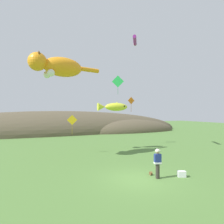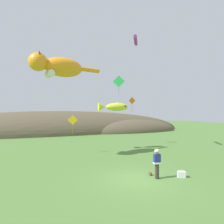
{
  "view_description": "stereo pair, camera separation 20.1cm",
  "coord_description": "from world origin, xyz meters",
  "px_view_note": "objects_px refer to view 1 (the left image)",
  "views": [
    {
      "loc": [
        -6.35,
        -10.15,
        4.03
      ],
      "look_at": [
        0.0,
        4.0,
        4.01
      ],
      "focal_mm": 32.0,
      "sensor_mm": 36.0,
      "label": 1
    },
    {
      "loc": [
        -6.16,
        -10.23,
        4.03
      ],
      "look_at": [
        0.0,
        4.0,
        4.01
      ],
      "focal_mm": 32.0,
      "sensor_mm": 36.0,
      "label": 2
    }
  ],
  "objects_px": {
    "kite_tube_streamer": "(135,41)",
    "kite_diamond_green": "(118,82)",
    "picnic_cooler": "(182,174)",
    "kite_fish_windsock": "(113,107)",
    "kite_diamond_gold": "(72,120)",
    "kite_spool": "(151,173)",
    "kite_giant_cat": "(58,67)",
    "festival_attendant": "(158,163)",
    "kite_diamond_orange": "(131,101)"
  },
  "relations": [
    {
      "from": "festival_attendant",
      "to": "kite_tube_streamer",
      "type": "bearing_deg",
      "value": 67.46
    },
    {
      "from": "picnic_cooler",
      "to": "kite_fish_windsock",
      "type": "relative_size",
      "value": 0.17
    },
    {
      "from": "kite_diamond_green",
      "to": "kite_diamond_orange",
      "type": "height_order",
      "value": "kite_diamond_green"
    },
    {
      "from": "kite_fish_windsock",
      "to": "kite_tube_streamer",
      "type": "xyz_separation_m",
      "value": [
        2.3,
        -0.67,
        7.24
      ]
    },
    {
      "from": "kite_fish_windsock",
      "to": "kite_diamond_orange",
      "type": "xyz_separation_m",
      "value": [
        2.79,
        1.0,
        0.76
      ]
    },
    {
      "from": "kite_spool",
      "to": "kite_giant_cat",
      "type": "height_order",
      "value": "kite_giant_cat"
    },
    {
      "from": "picnic_cooler",
      "to": "kite_diamond_orange",
      "type": "bearing_deg",
      "value": 76.32
    },
    {
      "from": "festival_attendant",
      "to": "kite_diamond_orange",
      "type": "distance_m",
      "value": 12.22
    },
    {
      "from": "kite_diamond_green",
      "to": "picnic_cooler",
      "type": "bearing_deg",
      "value": -96.94
    },
    {
      "from": "kite_spool",
      "to": "kite_tube_streamer",
      "type": "xyz_separation_m",
      "value": [
        3.73,
        8.27,
        11.69
      ]
    },
    {
      "from": "kite_fish_windsock",
      "to": "festival_attendant",
      "type": "bearing_deg",
      "value": -98.36
    },
    {
      "from": "picnic_cooler",
      "to": "kite_tube_streamer",
      "type": "relative_size",
      "value": 0.25
    },
    {
      "from": "kite_spool",
      "to": "kite_tube_streamer",
      "type": "distance_m",
      "value": 14.8
    },
    {
      "from": "picnic_cooler",
      "to": "kite_giant_cat",
      "type": "relative_size",
      "value": 0.09
    },
    {
      "from": "kite_spool",
      "to": "kite_diamond_green",
      "type": "bearing_deg",
      "value": 74.67
    },
    {
      "from": "kite_diamond_green",
      "to": "kite_fish_windsock",
      "type": "bearing_deg",
      "value": -127.22
    },
    {
      "from": "kite_diamond_green",
      "to": "kite_giant_cat",
      "type": "bearing_deg",
      "value": -154.96
    },
    {
      "from": "kite_diamond_green",
      "to": "kite_spool",
      "type": "bearing_deg",
      "value": -105.33
    },
    {
      "from": "kite_diamond_green",
      "to": "kite_tube_streamer",
      "type": "bearing_deg",
      "value": -75.58
    },
    {
      "from": "picnic_cooler",
      "to": "kite_diamond_orange",
      "type": "xyz_separation_m",
      "value": [
        2.67,
        10.99,
        5.14
      ]
    },
    {
      "from": "picnic_cooler",
      "to": "kite_diamond_gold",
      "type": "bearing_deg",
      "value": 116.04
    },
    {
      "from": "kite_tube_streamer",
      "to": "kite_fish_windsock",
      "type": "bearing_deg",
      "value": 163.78
    },
    {
      "from": "kite_spool",
      "to": "picnic_cooler",
      "type": "xyz_separation_m",
      "value": [
        1.55,
        -1.05,
        0.06
      ]
    },
    {
      "from": "kite_fish_windsock",
      "to": "kite_giant_cat",
      "type": "bearing_deg",
      "value": -166.34
    },
    {
      "from": "kite_giant_cat",
      "to": "kite_diamond_green",
      "type": "xyz_separation_m",
      "value": [
        7.62,
        3.56,
        -0.36
      ]
    },
    {
      "from": "kite_tube_streamer",
      "to": "kite_diamond_gold",
      "type": "relative_size",
      "value": 1.22
    },
    {
      "from": "picnic_cooler",
      "to": "kite_fish_windsock",
      "type": "height_order",
      "value": "kite_fish_windsock"
    },
    {
      "from": "festival_attendant",
      "to": "kite_tube_streamer",
      "type": "relative_size",
      "value": 0.77
    },
    {
      "from": "kite_spool",
      "to": "kite_diamond_gold",
      "type": "height_order",
      "value": "kite_diamond_gold"
    },
    {
      "from": "picnic_cooler",
      "to": "kite_diamond_orange",
      "type": "relative_size",
      "value": 0.33
    },
    {
      "from": "kite_spool",
      "to": "kite_fish_windsock",
      "type": "xyz_separation_m",
      "value": [
        1.43,
        8.94,
        4.45
      ]
    },
    {
      "from": "picnic_cooler",
      "to": "kite_fish_windsock",
      "type": "xyz_separation_m",
      "value": [
        -0.12,
        9.99,
        4.39
      ]
    },
    {
      "from": "kite_tube_streamer",
      "to": "kite_diamond_green",
      "type": "xyz_separation_m",
      "value": [
        -0.71,
        2.76,
        -4.14
      ]
    },
    {
      "from": "festival_attendant",
      "to": "kite_diamond_gold",
      "type": "height_order",
      "value": "kite_diamond_gold"
    },
    {
      "from": "kite_tube_streamer",
      "to": "kite_diamond_green",
      "type": "height_order",
      "value": "kite_tube_streamer"
    },
    {
      "from": "festival_attendant",
      "to": "kite_tube_streamer",
      "type": "xyz_separation_m",
      "value": [
        3.71,
        8.95,
        10.85
      ]
    },
    {
      "from": "kite_spool",
      "to": "picnic_cooler",
      "type": "bearing_deg",
      "value": -34.13
    },
    {
      "from": "kite_spool",
      "to": "kite_diamond_green",
      "type": "height_order",
      "value": "kite_diamond_green"
    },
    {
      "from": "kite_fish_windsock",
      "to": "kite_diamond_gold",
      "type": "height_order",
      "value": "kite_fish_windsock"
    },
    {
      "from": "kite_diamond_green",
      "to": "kite_diamond_orange",
      "type": "distance_m",
      "value": 2.86
    },
    {
      "from": "picnic_cooler",
      "to": "kite_diamond_gold",
      "type": "height_order",
      "value": "kite_diamond_gold"
    },
    {
      "from": "kite_giant_cat",
      "to": "kite_diamond_orange",
      "type": "distance_m",
      "value": 9.55
    },
    {
      "from": "festival_attendant",
      "to": "kite_giant_cat",
      "type": "distance_m",
      "value": 11.74
    },
    {
      "from": "kite_spool",
      "to": "kite_diamond_orange",
      "type": "xyz_separation_m",
      "value": [
        4.23,
        9.93,
        5.21
      ]
    },
    {
      "from": "kite_fish_windsock",
      "to": "kite_diamond_gold",
      "type": "xyz_separation_m",
      "value": [
        -4.53,
        -0.47,
        -1.35
      ]
    },
    {
      "from": "kite_spool",
      "to": "kite_fish_windsock",
      "type": "relative_size",
      "value": 0.07
    },
    {
      "from": "kite_diamond_orange",
      "to": "kite_tube_streamer",
      "type": "bearing_deg",
      "value": -106.43
    },
    {
      "from": "picnic_cooler",
      "to": "kite_tube_streamer",
      "type": "xyz_separation_m",
      "value": [
        2.18,
        9.32,
        11.63
      ]
    },
    {
      "from": "kite_giant_cat",
      "to": "kite_spool",
      "type": "bearing_deg",
      "value": -58.39
    },
    {
      "from": "kite_diamond_gold",
      "to": "kite_giant_cat",
      "type": "bearing_deg",
      "value": -146.56
    }
  ]
}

